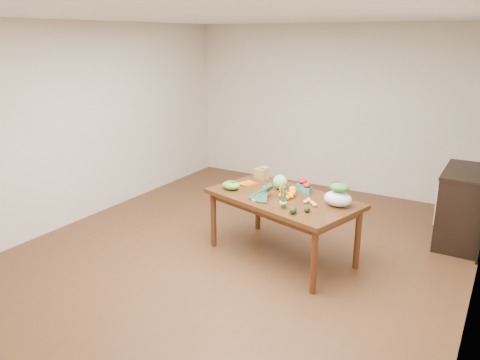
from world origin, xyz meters
The scene contains 26 objects.
floor centered at (0.00, 0.00, 0.00)m, with size 6.00×6.00×0.00m, color #50301B.
ceiling centered at (0.00, 0.00, 2.70)m, with size 5.00×6.00×0.02m, color white.
room_walls centered at (0.00, 0.00, 1.35)m, with size 5.02×6.02×2.70m.
dining_table centered at (0.47, 0.17, 0.38)m, with size 1.70×0.94×0.75m, color #442110.
cabinet centered at (2.22, 1.68, 0.47)m, with size 0.52×1.02×0.94m, color black.
dish_towel centered at (1.96, 1.40, 0.55)m, with size 0.02×0.28×0.45m, color white.
paper_bag centered at (-0.07, 0.66, 0.83)m, with size 0.22×0.18×0.16m, color olive, non-canonical shape.
cabbage centered at (0.32, 0.40, 0.84)m, with size 0.17×0.17×0.17m, color #8FC26F.
strawberry_basket_a centered at (0.56, 0.51, 0.80)m, with size 0.11×0.11×0.10m, color #B50C14, non-canonical shape.
strawberry_basket_b centered at (0.65, 0.43, 0.80)m, with size 0.10×0.10×0.09m, color #AD0B19, non-canonical shape.
orange_a centered at (0.41, 0.28, 0.79)m, with size 0.08×0.08×0.08m, color orange.
orange_b centered at (0.52, 0.32, 0.80)m, with size 0.09×0.09×0.09m, color #FFA40F.
orange_c centered at (0.56, 0.23, 0.79)m, with size 0.08×0.08×0.08m, color #FFAA0F.
mandarin_cluster centered at (0.50, 0.13, 0.80)m, with size 0.18×0.18×0.09m, color orange, non-canonical shape.
carrots centered at (-0.07, 0.35, 0.76)m, with size 0.22×0.22×0.03m, color orange, non-canonical shape.
snap_pea_bag centered at (-0.17, 0.08, 0.80)m, with size 0.23×0.17×0.10m, color #5BA136.
kale_bunch centered at (0.29, -0.06, 0.83)m, with size 0.32×0.40×0.16m, color #16321D, non-canonical shape.
asparagus_bundle centered at (0.63, -0.17, 0.88)m, with size 0.08×0.08×0.25m, color #496F33, non-canonical shape.
potato_a centered at (0.80, 0.13, 0.77)m, with size 0.05×0.04×0.04m, color tan.
potato_b centered at (0.78, 0.08, 0.77)m, with size 0.05×0.04×0.04m, color tan.
potato_c centered at (0.86, 0.08, 0.77)m, with size 0.05×0.05×0.05m, color tan.
potato_d centered at (0.78, 0.16, 0.77)m, with size 0.05×0.04×0.04m, color tan.
potato_e centered at (0.91, 0.04, 0.77)m, with size 0.05×0.05×0.04m, color #CABB74.
avocado_a centered at (0.79, -0.26, 0.79)m, with size 0.08×0.12×0.08m, color black.
avocado_b centered at (0.90, -0.15, 0.78)m, with size 0.06×0.09×0.06m, color black.
salad_bag centered at (1.11, 0.19, 0.87)m, with size 0.30×0.23×0.23m, color white, non-canonical shape.
Camera 1 is at (2.61, -4.41, 2.51)m, focal length 35.00 mm.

